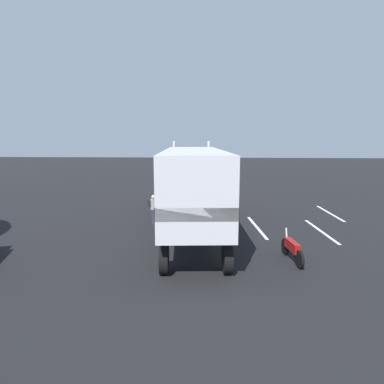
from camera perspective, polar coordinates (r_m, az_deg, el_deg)
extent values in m
plane|color=black|center=(22.13, 0.57, -2.85)|extent=(120.00, 120.00, 0.00)
cube|color=silver|center=(17.82, 11.23, -6.02)|extent=(4.40, 0.54, 0.01)
cube|color=silver|center=(17.99, 21.55, -6.35)|extent=(4.40, 0.41, 0.01)
cube|color=silver|center=(22.43, 22.89, -3.42)|extent=(4.40, 0.30, 0.01)
cube|color=#B21919|center=(23.21, -0.18, 1.97)|extent=(1.98, 2.63, 1.20)
cube|color=#B21919|center=(21.56, -0.12, 2.75)|extent=(1.58, 2.60, 2.20)
cube|color=silver|center=(24.14, -0.21, 2.26)|extent=(0.24, 2.10, 1.08)
cube|color=black|center=(23.20, -0.18, 2.12)|extent=(1.98, 2.67, 0.36)
cylinder|color=silver|center=(20.97, -3.12, 4.20)|extent=(0.18, 0.18, 3.40)
cylinder|color=silver|center=(21.00, 2.91, 4.21)|extent=(0.18, 0.18, 3.40)
cube|color=silver|center=(15.19, 0.23, 2.08)|extent=(10.66, 3.37, 2.80)
cube|color=black|center=(15.25, 0.23, 0.52)|extent=(10.67, 3.41, 0.44)
cylinder|color=silver|center=(22.18, -3.50, -0.35)|extent=(1.34, 0.73, 0.64)
cylinder|color=black|center=(23.69, -2.85, -0.70)|extent=(1.12, 0.38, 1.10)
cylinder|color=black|center=(23.72, 2.47, -0.69)|extent=(1.12, 0.38, 1.10)
cylinder|color=black|center=(21.43, -3.05, -1.77)|extent=(1.12, 0.38, 1.10)
cylinder|color=black|center=(21.46, 2.83, -1.75)|extent=(1.12, 0.38, 1.10)
cylinder|color=black|center=(16.61, -3.66, -5.04)|extent=(1.12, 0.38, 1.10)
cylinder|color=black|center=(16.65, 3.95, -5.01)|extent=(1.12, 0.38, 1.10)
cylinder|color=black|center=(11.60, -4.89, -11.47)|extent=(1.12, 0.38, 1.10)
cylinder|color=black|center=(11.66, 6.18, -11.39)|extent=(1.12, 0.38, 1.10)
cylinder|color=#2D3347|center=(18.23, -6.61, -4.24)|extent=(0.18, 0.18, 0.82)
cylinder|color=#2D3347|center=(18.09, -6.76, -4.35)|extent=(0.18, 0.18, 0.82)
cylinder|color=gray|center=(18.01, -6.73, -2.13)|extent=(0.34, 0.34, 0.58)
sphere|color=tan|center=(17.93, -6.75, -0.86)|extent=(0.23, 0.23, 0.23)
cube|color=black|center=(18.06, -7.33, -2.01)|extent=(0.28, 0.20, 0.36)
cylinder|color=black|center=(13.96, 15.96, -9.14)|extent=(0.67, 0.19, 0.66)
cylinder|color=black|center=(12.69, 18.26, -11.13)|extent=(0.67, 0.19, 0.66)
cube|color=maroon|center=(13.23, 17.11, -8.94)|extent=(1.12, 0.39, 0.36)
cylinder|color=silver|center=(13.74, 16.19, -7.48)|extent=(0.29, 0.11, 0.69)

